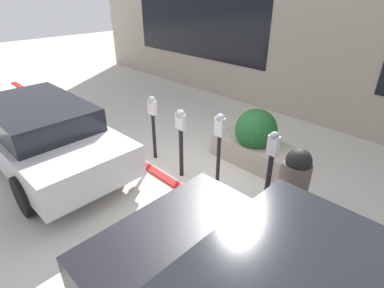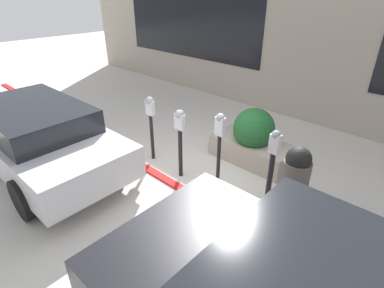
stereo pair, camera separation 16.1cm
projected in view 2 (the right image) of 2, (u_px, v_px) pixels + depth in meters
name	position (u px, v px, depth m)	size (l,w,h in m)	color
ground_plane	(189.00, 190.00, 5.38)	(40.00, 40.00, 0.00)	beige
curb_strip	(186.00, 191.00, 5.32)	(19.00, 0.16, 0.04)	red
building_facade	(317.00, 34.00, 7.20)	(19.00, 0.17, 4.44)	#9E9384
parking_meter_nearest	(271.00, 168.00, 4.24)	(0.15, 0.12, 1.55)	black
parking_meter_second	(219.00, 140.00, 4.82)	(0.16, 0.14, 1.51)	black
parking_meter_middle	(180.00, 132.00, 5.37)	(0.19, 0.16, 1.35)	black
parking_meter_fourth	(151.00, 116.00, 5.93)	(0.19, 0.16, 1.37)	black
planter_box	(253.00, 140.00, 6.09)	(1.66, 0.83, 1.14)	#A39989
parked_car_middle	(34.00, 133.00, 5.79)	(4.67, 1.84, 1.34)	#B7B7BC
trash_bin	(295.00, 177.00, 4.76)	(0.44, 0.44, 1.09)	#514C47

